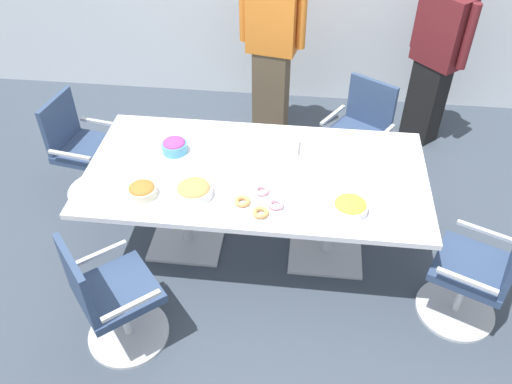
{
  "coord_description": "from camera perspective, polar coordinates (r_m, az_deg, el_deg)",
  "views": [
    {
      "loc": [
        0.33,
        -2.9,
        3.06
      ],
      "look_at": [
        0.0,
        0.0,
        0.55
      ],
      "focal_mm": 37.01,
      "sensor_mm": 36.0,
      "label": 1
    }
  ],
  "objects": [
    {
      "name": "office_chair_2",
      "position": [
        4.72,
        10.96,
        5.66
      ],
      "size": [
        0.74,
        0.74,
        0.91
      ],
      "rotation": [
        0.0,
        0.0,
        -3.7
      ],
      "color": "silver",
      "rests_on": "ground"
    },
    {
      "name": "conference_table",
      "position": [
        3.8,
        0.0,
        0.86
      ],
      "size": [
        2.4,
        1.2,
        0.75
      ],
      "color": "silver",
      "rests_on": "ground"
    },
    {
      "name": "person_standing_1",
      "position": [
        5.21,
        18.92,
        13.74
      ],
      "size": [
        0.47,
        0.5,
        1.69
      ],
      "rotation": [
        0.0,
        0.0,
        -3.97
      ],
      "color": "black",
      "rests_on": "ground"
    },
    {
      "name": "snack_bowl_chips_yellow",
      "position": [
        3.43,
        10.14,
        -1.52
      ],
      "size": [
        0.23,
        0.23,
        0.09
      ],
      "color": "white",
      "rests_on": "conference_table"
    },
    {
      "name": "office_chair_1",
      "position": [
        3.77,
        22.84,
        -8.37
      ],
      "size": [
        0.71,
        0.71,
        0.91
      ],
      "rotation": [
        0.0,
        0.0,
        1.15
      ],
      "color": "silver",
      "rests_on": "ground"
    },
    {
      "name": "office_chair_0",
      "position": [
        3.48,
        -15.39,
        -11.23
      ],
      "size": [
        0.76,
        0.76,
        0.91
      ],
      "rotation": [
        0.0,
        0.0,
        -0.85
      ],
      "color": "silver",
      "rests_on": "ground"
    },
    {
      "name": "person_standing_0",
      "position": [
        4.95,
        1.72,
        15.97
      ],
      "size": [
        0.61,
        0.3,
        1.88
      ],
      "rotation": [
        0.0,
        0.0,
        -3.33
      ],
      "color": "brown",
      "rests_on": "ground"
    },
    {
      "name": "snack_bowl_candy_mix",
      "position": [
        3.92,
        -8.81,
        4.98
      ],
      "size": [
        0.19,
        0.19,
        0.11
      ],
      "color": "#4C9EC6",
      "rests_on": "conference_table"
    },
    {
      "name": "snack_bowl_cookies",
      "position": [
        3.52,
        -6.73,
        0.22
      ],
      "size": [
        0.25,
        0.25,
        0.09
      ],
      "color": "white",
      "rests_on": "conference_table"
    },
    {
      "name": "napkin_pile",
      "position": [
        3.92,
        3.41,
        5.06
      ],
      "size": [
        0.17,
        0.17,
        0.06
      ],
      "primitive_type": "cube",
      "color": "white",
      "rests_on": "conference_table"
    },
    {
      "name": "ground_plane",
      "position": [
        4.24,
        0.0,
        -5.7
      ],
      "size": [
        10.0,
        10.0,
        0.01
      ],
      "primitive_type": "cube",
      "color": "#3D4754"
    },
    {
      "name": "snack_bowl_pretzels",
      "position": [
        3.57,
        -12.22,
        0.2
      ],
      "size": [
        0.19,
        0.19,
        0.09
      ],
      "color": "beige",
      "rests_on": "conference_table"
    },
    {
      "name": "donut_platter",
      "position": [
        3.44,
        0.4,
        -1.16
      ],
      "size": [
        0.33,
        0.33,
        0.04
      ],
      "color": "white",
      "rests_on": "conference_table"
    },
    {
      "name": "office_chair_3",
      "position": [
        4.69,
        -18.08,
        3.94
      ],
      "size": [
        0.62,
        0.62,
        0.91
      ],
      "rotation": [
        0.0,
        0.0,
        -1.74
      ],
      "color": "silver",
      "rests_on": "ground"
    }
  ]
}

